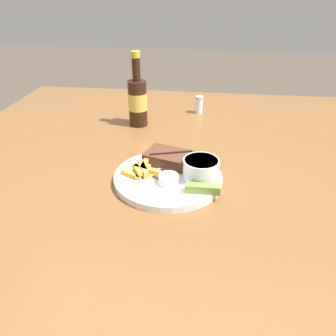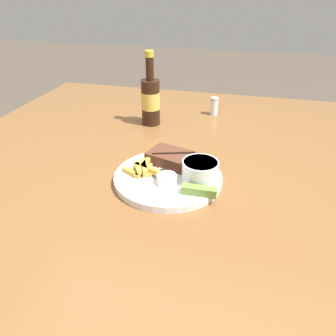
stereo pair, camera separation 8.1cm
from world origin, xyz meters
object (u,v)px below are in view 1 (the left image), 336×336
object	(u,v)px
steak_portion	(169,158)
dipping_sauce_cup	(169,179)
coleslaw_cup	(201,168)
fork_utensil	(141,180)
dinner_plate	(168,178)
pickle_spear	(203,189)
beer_bottle	(138,100)
knife_utensil	(161,169)
salt_shaker	(199,105)

from	to	relation	value
steak_portion	dipping_sauce_cup	size ratio (longest dim) A/B	3.08
coleslaw_cup	dipping_sauce_cup	distance (m)	0.08
fork_utensil	dinner_plate	bearing A→B (deg)	0.00
dinner_plate	coleslaw_cup	distance (m)	0.09
dinner_plate	pickle_spear	bearing A→B (deg)	-36.40
fork_utensil	beer_bottle	xyz separation A→B (m)	(-0.09, 0.39, 0.07)
dipping_sauce_cup	knife_utensil	bearing A→B (deg)	113.21
dinner_plate	knife_utensil	size ratio (longest dim) A/B	1.70
fork_utensil	salt_shaker	size ratio (longest dim) A/B	1.88
dipping_sauce_cup	salt_shaker	distance (m)	0.53
pickle_spear	fork_utensil	world-z (taller)	pickle_spear
dipping_sauce_cup	coleslaw_cup	bearing A→B (deg)	22.71
knife_utensil	beer_bottle	xyz separation A→B (m)	(-0.13, 0.33, 0.07)
pickle_spear	knife_utensil	xyz separation A→B (m)	(-0.11, 0.09, -0.01)
coleslaw_cup	salt_shaker	bearing A→B (deg)	93.17
fork_utensil	knife_utensil	world-z (taller)	knife_utensil
knife_utensil	beer_bottle	size ratio (longest dim) A/B	0.64
dinner_plate	beer_bottle	xyz separation A→B (m)	(-0.15, 0.35, 0.08)
salt_shaker	beer_bottle	bearing A→B (deg)	-145.00
salt_shaker	steak_portion	bearing A→B (deg)	-97.53
dipping_sauce_cup	knife_utensil	size ratio (longest dim) A/B	0.31
steak_portion	pickle_spear	bearing A→B (deg)	-53.35
knife_utensil	beer_bottle	distance (m)	0.36
steak_portion	beer_bottle	distance (m)	0.33
dinner_plate	beer_bottle	size ratio (longest dim) A/B	1.10
fork_utensil	dipping_sauce_cup	bearing A→B (deg)	-32.59
steak_portion	salt_shaker	xyz separation A→B (m)	(0.06, 0.44, -0.00)
coleslaw_cup	fork_utensil	bearing A→B (deg)	-168.81
knife_utensil	fork_utensil	bearing A→B (deg)	122.29
steak_portion	knife_utensil	xyz separation A→B (m)	(-0.02, -0.04, -0.01)
beer_bottle	fork_utensil	bearing A→B (deg)	-77.16
dinner_plate	dipping_sauce_cup	bearing A→B (deg)	-80.49
dinner_plate	salt_shaker	world-z (taller)	salt_shaker
dinner_plate	beer_bottle	bearing A→B (deg)	112.94
dinner_plate	dipping_sauce_cup	size ratio (longest dim) A/B	5.57
pickle_spear	steak_portion	bearing A→B (deg)	126.65
fork_utensil	knife_utensil	distance (m)	0.07
coleslaw_cup	beer_bottle	distance (m)	0.43
dipping_sauce_cup	fork_utensil	distance (m)	0.07
steak_portion	fork_utensil	xyz separation A→B (m)	(-0.06, -0.09, -0.01)
knife_utensil	salt_shaker	world-z (taller)	salt_shaker
coleslaw_cup	salt_shaker	size ratio (longest dim) A/B	1.35
dipping_sauce_cup	fork_utensil	size ratio (longest dim) A/B	0.40
coleslaw_cup	fork_utensil	size ratio (longest dim) A/B	0.72
dinner_plate	pickle_spear	distance (m)	0.11
dipping_sauce_cup	pickle_spear	size ratio (longest dim) A/B	0.60
steak_portion	dipping_sauce_cup	xyz separation A→B (m)	(0.01, -0.10, -0.00)
dipping_sauce_cup	beer_bottle	xyz separation A→B (m)	(-0.16, 0.39, 0.06)
knife_utensil	pickle_spear	bearing A→B (deg)	-151.77
dipping_sauce_cup	knife_utensil	xyz separation A→B (m)	(-0.03, 0.06, -0.01)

